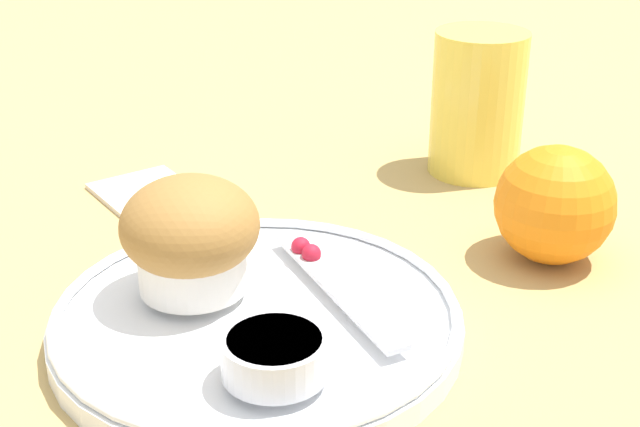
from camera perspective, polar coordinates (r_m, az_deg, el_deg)
The scene contains 9 objects.
ground_plane at distance 0.54m, azimuth -4.65°, elevation -7.16°, with size 3.00×3.00×0.00m, color tan.
plate at distance 0.52m, azimuth -3.61°, elevation -6.64°, with size 0.24×0.24×0.02m.
muffin at distance 0.52m, azimuth -8.29°, elevation -1.41°, with size 0.08×0.08×0.07m.
cream_ramekin at distance 0.45m, azimuth -2.92°, elevation -8.97°, with size 0.05×0.05×0.02m.
berry_pair at distance 0.56m, azimuth -0.90°, elevation -2.35°, with size 0.02×0.01×0.01m.
butter_knife at distance 0.53m, azimuth 1.04°, elevation -4.68°, with size 0.15×0.04×0.00m.
orange_fruit at distance 0.61m, azimuth 14.79°, elevation 0.56°, with size 0.08×0.08×0.08m.
juice_glass at distance 0.74m, azimuth 10.05°, elevation 6.96°, with size 0.08×0.08×0.12m.
folded_napkin at distance 0.70m, azimuth -10.25°, elevation 0.86°, with size 0.13×0.07×0.01m.
Camera 1 is at (0.39, -0.23, 0.29)m, focal length 50.00 mm.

